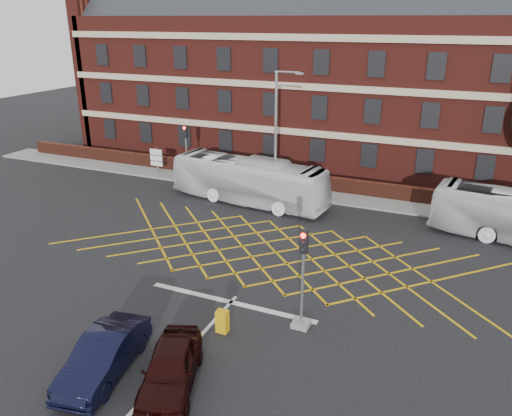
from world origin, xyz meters
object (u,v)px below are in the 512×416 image
at_px(traffic_light_far, 187,158).
at_px(utility_cabinet, 222,321).
at_px(traffic_light_near, 302,288).
at_px(car_maroon, 171,368).
at_px(direction_signs, 156,158).
at_px(car_navy, 104,355).
at_px(bus_left, 249,181).
at_px(street_lamp, 276,162).

distance_m(traffic_light_far, utility_cabinet, 20.54).
bearing_deg(traffic_light_far, traffic_light_near, -46.58).
distance_m(car_maroon, traffic_light_near, 5.99).
height_order(traffic_light_far, direction_signs, traffic_light_far).
bearing_deg(utility_cabinet, car_navy, -124.44).
relative_size(traffic_light_near, direction_signs, 1.94).
bearing_deg(bus_left, utility_cabinet, -152.49).
bearing_deg(traffic_light_near, direction_signs, 138.35).
bearing_deg(street_lamp, direction_signs, 167.05).
relative_size(traffic_light_far, direction_signs, 1.94).
xyz_separation_m(traffic_light_near, traffic_light_far, (-14.44, 15.26, 0.00)).
height_order(car_navy, street_lamp, street_lamp).
bearing_deg(direction_signs, traffic_light_near, -41.65).
bearing_deg(car_navy, utility_cabinet, 45.58).
bearing_deg(car_maroon, utility_cabinet, 67.15).
height_order(traffic_light_near, utility_cabinet, traffic_light_near).
distance_m(car_maroon, traffic_light_far, 23.41).
bearing_deg(traffic_light_far, car_navy, -66.60).
bearing_deg(traffic_light_near, car_navy, -134.77).
bearing_deg(utility_cabinet, street_lamp, 103.07).
bearing_deg(bus_left, direction_signs, 80.30).
distance_m(bus_left, car_maroon, 18.41).
bearing_deg(car_maroon, traffic_light_near, 39.87).
distance_m(car_maroon, direction_signs, 25.10).
distance_m(bus_left, utility_cabinet, 15.15).
height_order(car_navy, traffic_light_near, traffic_light_near).
bearing_deg(bus_left, traffic_light_near, -140.22).
distance_m(car_navy, car_maroon, 2.54).
relative_size(car_navy, street_lamp, 0.52).
xyz_separation_m(car_maroon, direction_signs, (-14.40, 20.55, 0.65)).
distance_m(car_navy, traffic_light_far, 22.65).
bearing_deg(direction_signs, traffic_light_far, -3.45).
xyz_separation_m(car_maroon, traffic_light_near, (2.95, 5.11, 1.04)).
bearing_deg(bus_left, car_maroon, -156.75).
height_order(traffic_light_near, traffic_light_far, same).
distance_m(bus_left, traffic_light_far, 6.98).
bearing_deg(traffic_light_far, direction_signs, 176.55).
bearing_deg(direction_signs, utility_cabinet, -49.47).
height_order(traffic_light_far, street_lamp, street_lamp).
distance_m(bus_left, car_navy, 18.27).
bearing_deg(traffic_light_near, car_maroon, -120.00).
height_order(traffic_light_near, street_lamp, street_lamp).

